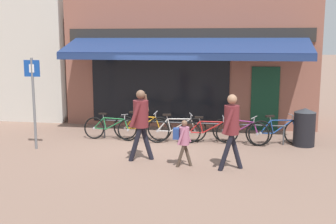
{
  "coord_description": "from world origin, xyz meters",
  "views": [
    {
      "loc": [
        2.45,
        -11.23,
        2.94
      ],
      "look_at": [
        0.61,
        -0.32,
        1.05
      ],
      "focal_mm": 45.0,
      "sensor_mm": 36.0,
      "label": 1
    }
  ],
  "objects": [
    {
      "name": "bicycle_orange",
      "position": [
        -0.34,
        0.68,
        0.39
      ],
      "size": [
        1.77,
        0.52,
        0.87
      ],
      "rotation": [
        0.02,
        0.0,
        0.01
      ],
      "color": "black",
      "rests_on": "ground_plane"
    },
    {
      "name": "pedestrian_second_adult",
      "position": [
        2.31,
        -1.78,
        1.07
      ],
      "size": [
        0.58,
        0.6,
        1.76
      ],
      "rotation": [
        0.0,
        0.0,
        0.12
      ],
      "color": "black",
      "rests_on": "ground_plane"
    },
    {
      "name": "pedestrian_adult",
      "position": [
        0.11,
        -1.38,
        1.08
      ],
      "size": [
        0.6,
        0.63,
        1.77
      ],
      "rotation": [
        0.0,
        0.0,
        0.02
      ],
      "color": "black",
      "rests_on": "ground_plane"
    },
    {
      "name": "bicycle_purple",
      "position": [
        2.52,
        0.72,
        0.37
      ],
      "size": [
        1.64,
        0.67,
        0.83
      ],
      "rotation": [
        -0.02,
        0.0,
        -0.33
      ],
      "color": "black",
      "rests_on": "ground_plane"
    },
    {
      "name": "ground_plane",
      "position": [
        0.0,
        0.0,
        0.0
      ],
      "size": [
        160.0,
        160.0,
        0.0
      ],
      "primitive_type": "plane",
      "color": "#846656"
    },
    {
      "name": "litter_bin",
      "position": [
        4.3,
        0.8,
        0.54
      ],
      "size": [
        0.6,
        0.6,
        1.08
      ],
      "color": "black",
      "rests_on": "ground_plane"
    },
    {
      "name": "bicycle_silver",
      "position": [
        0.69,
        0.59,
        0.38
      ],
      "size": [
        1.75,
        0.63,
        0.85
      ],
      "rotation": [
        -0.01,
        0.0,
        0.26
      ],
      "color": "black",
      "rests_on": "ground_plane"
    },
    {
      "name": "parking_sign",
      "position": [
        -2.98,
        -0.79,
        1.52
      ],
      "size": [
        0.44,
        0.07,
        2.48
      ],
      "color": "slate",
      "rests_on": "ground_plane"
    },
    {
      "name": "bicycle_green",
      "position": [
        -1.29,
        0.61,
        0.36
      ],
      "size": [
        1.75,
        0.52,
        0.82
      ],
      "rotation": [
        -0.13,
        0.0,
        -0.09
      ],
      "color": "black",
      "rests_on": "ground_plane"
    },
    {
      "name": "shop_front",
      "position": [
        0.73,
        4.21,
        2.26
      ],
      "size": [
        8.56,
        4.66,
        4.52
      ],
      "color": "#8E5647",
      "rests_on": "ground_plane"
    },
    {
      "name": "pedestrian_child",
      "position": [
        1.2,
        -1.73,
        0.7
      ],
      "size": [
        0.45,
        0.39,
        1.12
      ],
      "rotation": [
        0.0,
        0.0,
        0.03
      ],
      "color": "#47382D",
      "rests_on": "ground_plane"
    },
    {
      "name": "bicycle_blue",
      "position": [
        3.59,
        0.76,
        0.39
      ],
      "size": [
        1.71,
        0.71,
        0.87
      ],
      "rotation": [
        -0.01,
        0.0,
        0.33
      ],
      "color": "black",
      "rests_on": "ground_plane"
    },
    {
      "name": "neighbour_building",
      "position": [
        -6.51,
        4.74,
        2.74
      ],
      "size": [
        5.54,
        4.0,
        5.48
      ],
      "color": "beige",
      "rests_on": "ground_plane"
    },
    {
      "name": "bicycle_red",
      "position": [
        1.62,
        0.62,
        0.36
      ],
      "size": [
        1.73,
        0.52,
        0.79
      ],
      "rotation": [
        0.01,
        0.0,
        0.13
      ],
      "color": "black",
      "rests_on": "ground_plane"
    },
    {
      "name": "bike_rack_rail",
      "position": [
        1.1,
        0.79,
        0.5
      ],
      "size": [
        5.39,
        0.04,
        0.57
      ],
      "color": "#47494F",
      "rests_on": "ground_plane"
    }
  ]
}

